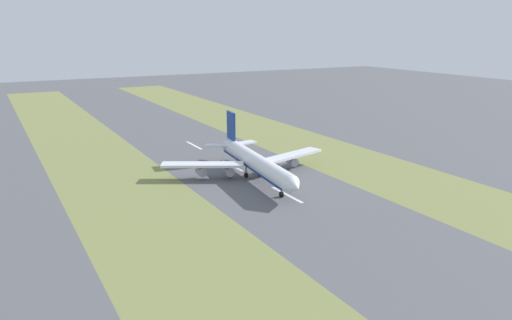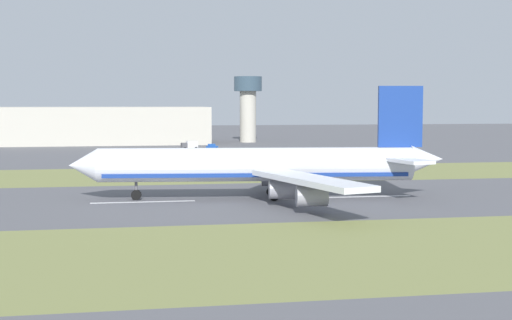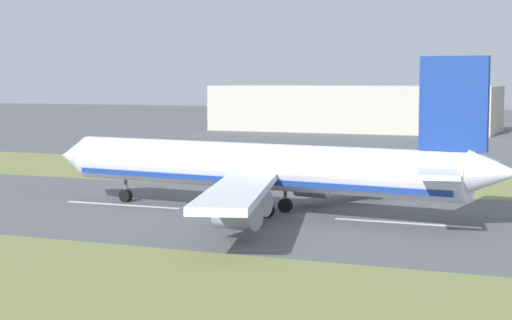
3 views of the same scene
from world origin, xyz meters
The scene contains 10 objects.
ground_plane centered at (0.00, 0.00, 0.00)m, with size 800.00×800.00×0.00m, color #56565B.
grass_median_west centered at (-45.00, 0.00, 0.00)m, with size 40.00×600.00×0.01m, color olive.
grass_median_east centered at (45.00, 0.00, 0.00)m, with size 40.00×600.00×0.01m, color olive.
centreline_dash_mid centered at (0.00, -14.14, 0.01)m, with size 1.20×18.00×0.01m, color silver.
centreline_dash_far centered at (0.00, 25.86, 0.01)m, with size 1.20×18.00×0.01m, color silver.
airplane_main_jet centered at (0.23, 3.96, 6.02)m, with size 63.73×67.19×20.20m.
terminal_building centered at (179.26, 42.51, 7.61)m, with size 36.00×94.02×15.23m, color #BCB7A8.
control_tower centered at (178.63, -22.21, 17.36)m, with size 12.00×12.00×28.16m.
service_truck centered at (135.15, 6.52, 1.67)m, with size 3.62×6.34×3.10m.
apron_car centered at (135.06, -1.60, 1.00)m, with size 4.00×4.64×2.03m.
Camera 2 is at (-124.13, 27.94, 17.34)m, focal length 50.00 mm.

